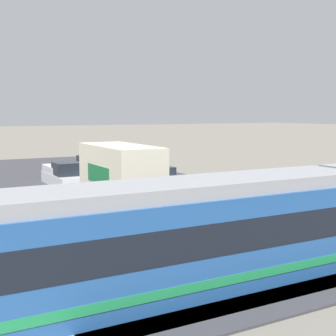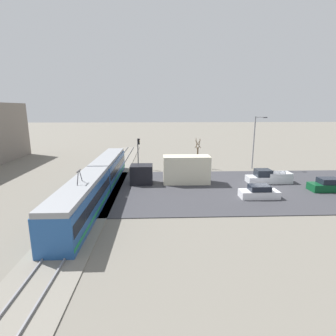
{
  "view_description": "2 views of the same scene",
  "coord_description": "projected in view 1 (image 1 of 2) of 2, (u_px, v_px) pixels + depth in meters",
  "views": [
    {
      "loc": [
        11.9,
        31.91,
        5.39
      ],
      "look_at": [
        -1.09,
        8.19,
        2.18
      ],
      "focal_mm": 50.0,
      "sensor_mm": 36.0,
      "label": 1
    },
    {
      "loc": [
        -30.93,
        13.29,
        9.74
      ],
      "look_at": [
        -1.47,
        12.12,
        3.02
      ],
      "focal_mm": 28.0,
      "sensor_mm": 36.0,
      "label": 2
    }
  ],
  "objects": [
    {
      "name": "pickup_truck",
      "position": [
        65.0,
        176.0,
        34.13
      ],
      "size": [
        1.93,
        5.81,
        1.77
      ],
      "color": "silver",
      "rests_on": "ground"
    },
    {
      "name": "sedan_car_1",
      "position": [
        160.0,
        178.0,
        33.97
      ],
      "size": [
        1.79,
        4.21,
        1.43
      ],
      "rotation": [
        0.0,
        0.0,
        3.14
      ],
      "color": "silver",
      "rests_on": "ground"
    },
    {
      "name": "road_surface",
      "position": [
        101.0,
        186.0,
        34.1
      ],
      "size": [
        17.52,
        46.32,
        0.08
      ],
      "color": "#38383D",
      "rests_on": "ground"
    },
    {
      "name": "rail_bed",
      "position": [
        303.0,
        264.0,
        16.57
      ],
      "size": [
        72.14,
        4.4,
        0.22
      ],
      "color": "gray",
      "rests_on": "ground"
    },
    {
      "name": "ground_plane",
      "position": [
        101.0,
        187.0,
        34.11
      ],
      "size": [
        320.0,
        320.0,
        0.0
      ],
      "primitive_type": "plane",
      "color": "slate"
    },
    {
      "name": "sedan_car_0",
      "position": [
        89.0,
        166.0,
        40.98
      ],
      "size": [
        1.86,
        4.3,
        1.55
      ],
      "color": "#0C4723",
      "rests_on": "ground"
    },
    {
      "name": "box_truck",
      "position": [
        132.0,
        186.0,
        23.18
      ],
      "size": [
        2.49,
        10.36,
        3.63
      ],
      "color": "black",
      "rests_on": "ground"
    }
  ]
}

